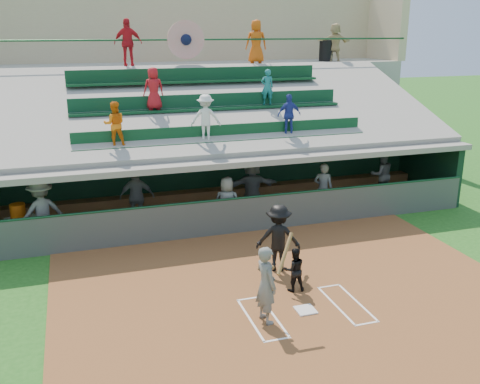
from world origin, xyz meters
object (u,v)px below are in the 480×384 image
object	(u,v)px
batter_at_plate	(266,284)
white_table	(23,229)
home_plate	(305,310)
water_cooler	(18,211)
trash_bin	(326,51)
catcher	(294,270)

from	to	relation	value
batter_at_plate	white_table	xyz separation A→B (m)	(-5.26, 6.33, -0.49)
home_plate	white_table	world-z (taller)	white_table
white_table	water_cooler	world-z (taller)	water_cooler
trash_bin	water_cooler	bearing A→B (deg)	-152.56
catcher	trash_bin	bearing A→B (deg)	-112.94
catcher	trash_bin	world-z (taller)	trash_bin
water_cooler	trash_bin	distance (m)	15.13
batter_at_plate	white_table	distance (m)	8.25
home_plate	batter_at_plate	size ratio (longest dim) A/B	0.22
home_plate	catcher	world-z (taller)	catcher
batter_at_plate	water_cooler	distance (m)	8.25
trash_bin	batter_at_plate	bearing A→B (deg)	-120.29
home_plate	water_cooler	distance (m)	8.89
white_table	home_plate	bearing A→B (deg)	-66.25
white_table	water_cooler	size ratio (longest dim) A/B	1.88
catcher	white_table	xyz separation A→B (m)	(-6.37, 5.23, -0.16)
batter_at_plate	water_cooler	bearing A→B (deg)	130.22
water_cooler	white_table	bearing A→B (deg)	23.98
white_table	trash_bin	size ratio (longest dim) A/B	0.89
catcher	trash_bin	size ratio (longest dim) A/B	1.17
home_plate	catcher	distance (m)	1.12
home_plate	trash_bin	distance (m)	15.33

